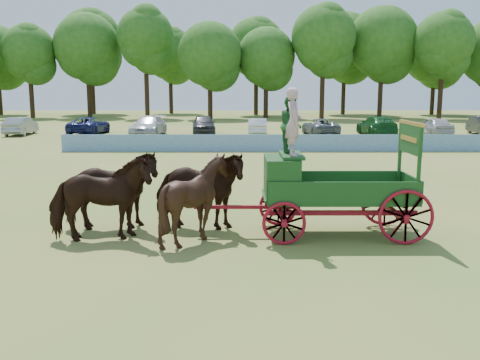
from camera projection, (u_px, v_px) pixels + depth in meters
name	position (u px, v px, depth m)	size (l,w,h in m)	color
ground	(351.00, 226.00, 15.06)	(160.00, 160.00, 0.00)	olive
horse_lead_left	(100.00, 199.00, 13.43)	(1.17, 2.56, 2.17)	black
horse_lead_right	(111.00, 191.00, 14.51)	(1.17, 2.56, 2.17)	black
horse_wheel_left	(196.00, 199.00, 13.43)	(1.75, 1.97, 2.17)	black
horse_wheel_right	(199.00, 191.00, 14.52)	(1.17, 2.56, 2.17)	black
farm_dray	(311.00, 174.00, 13.90)	(6.00, 2.00, 3.84)	maroon
sponsor_banner	(274.00, 143.00, 32.71)	(26.00, 0.08, 1.05)	#1B5A92
parked_cars	(304.00, 126.00, 44.39)	(56.09, 7.03, 1.62)	silver
treeline	(247.00, 47.00, 72.46)	(89.78, 22.86, 15.59)	#382314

